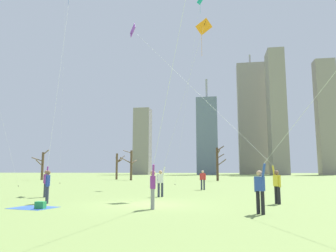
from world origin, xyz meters
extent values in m
plane|color=#7A934C|center=(0.00, 0.00, 0.00)|extent=(400.00, 400.00, 0.00)
cylinder|color=black|center=(6.27, 0.94, 0.42)|extent=(0.14, 0.14, 0.85)
cylinder|color=black|center=(6.17, 1.13, 0.42)|extent=(0.14, 0.14, 0.85)
cube|color=yellow|center=(6.22, 1.03, 1.12)|extent=(0.34, 0.39, 0.54)
sphere|color=brown|center=(6.22, 1.03, 1.51)|extent=(0.22, 0.22, 0.22)
cylinder|color=yellow|center=(6.32, 0.85, 1.09)|extent=(0.09, 0.09, 0.55)
cylinder|color=yellow|center=(6.12, 1.21, 1.59)|extent=(0.18, 0.22, 0.56)
cube|color=purple|center=(-3.83, 10.19, 13.79)|extent=(0.88, 1.34, 1.53)
cylinder|color=black|center=(-3.83, 10.19, 13.79)|extent=(0.25, 0.28, 0.99)
cylinder|color=silver|center=(1.14, 5.70, 7.82)|extent=(9.96, 8.99, 11.96)
cylinder|color=#33384C|center=(-0.30, 4.26, 0.42)|extent=(0.14, 0.14, 0.85)
cylinder|color=#33384C|center=(-0.09, 4.33, 0.42)|extent=(0.14, 0.14, 0.85)
cube|color=white|center=(-0.19, 4.30, 1.12)|extent=(0.39, 0.30, 0.54)
sphere|color=tan|center=(-0.19, 4.30, 1.51)|extent=(0.22, 0.22, 0.22)
cylinder|color=white|center=(-0.39, 4.23, 1.09)|extent=(0.09, 0.09, 0.55)
cylinder|color=white|center=(0.00, 4.37, 1.59)|extent=(0.22, 0.15, 0.56)
cube|color=orange|center=(2.54, 6.54, 11.93)|extent=(1.23, 0.46, 1.13)
cylinder|color=black|center=(2.54, 6.54, 11.93)|extent=(0.34, 0.39, 0.68)
cylinder|color=orange|center=(2.35, 6.76, 10.66)|extent=(0.02, 0.02, 1.74)
cylinder|color=silver|center=(1.27, 5.45, 6.89)|extent=(2.55, 2.19, 10.08)
cylinder|color=#33384C|center=(-7.03, 2.75, 0.42)|extent=(0.14, 0.14, 0.85)
cylinder|color=#33384C|center=(-7.09, 2.96, 0.42)|extent=(0.14, 0.14, 0.85)
cube|color=purple|center=(-7.06, 2.86, 1.12)|extent=(0.27, 0.38, 0.54)
sphere|color=#9E7051|center=(-7.06, 2.86, 1.51)|extent=(0.22, 0.22, 0.22)
cylinder|color=purple|center=(-7.01, 2.65, 1.09)|extent=(0.09, 0.09, 0.55)
cylinder|color=purple|center=(-7.11, 3.06, 1.59)|extent=(0.14, 0.22, 0.56)
cylinder|color=silver|center=(-7.97, 5.72, 9.83)|extent=(1.73, 5.34, 15.97)
cylinder|color=gray|center=(0.63, -1.88, 0.42)|extent=(0.14, 0.14, 0.85)
cylinder|color=gray|center=(0.70, -2.09, 0.42)|extent=(0.14, 0.14, 0.85)
cube|color=purple|center=(0.66, -1.99, 1.12)|extent=(0.30, 0.39, 0.54)
sphere|color=tan|center=(0.66, -1.99, 1.51)|extent=(0.22, 0.22, 0.22)
cylinder|color=purple|center=(0.60, -1.79, 1.09)|extent=(0.09, 0.09, 0.55)
cylinder|color=purple|center=(0.73, -2.19, 1.59)|extent=(0.15, 0.22, 0.56)
cylinder|color=black|center=(4.89, -2.77, 0.42)|extent=(0.14, 0.14, 0.85)
cylinder|color=black|center=(5.04, -2.93, 0.42)|extent=(0.14, 0.14, 0.85)
cube|color=#2D4CA5|center=(4.96, -2.85, 1.12)|extent=(0.38, 0.38, 0.54)
sphere|color=tan|center=(4.96, -2.85, 1.51)|extent=(0.22, 0.22, 0.22)
cylinder|color=#2D4CA5|center=(4.82, -2.70, 1.09)|extent=(0.09, 0.09, 0.55)
cylinder|color=#2D4CA5|center=(5.11, -3.00, 1.59)|extent=(0.20, 0.21, 0.56)
cylinder|color=#33384C|center=(-5.02, -0.45, 0.42)|extent=(0.14, 0.14, 0.85)
cylinder|color=#33384C|center=(-4.92, -0.65, 0.42)|extent=(0.14, 0.14, 0.85)
cube|color=#2D4CA5|center=(-4.97, -0.55, 1.12)|extent=(0.33, 0.39, 0.54)
sphere|color=brown|center=(-4.97, -0.55, 1.51)|extent=(0.22, 0.22, 0.22)
cylinder|color=#2D4CA5|center=(-5.07, -0.36, 1.09)|extent=(0.09, 0.09, 0.55)
cylinder|color=#2D4CA5|center=(-4.88, -0.74, 1.09)|extent=(0.09, 0.09, 0.55)
cylinder|color=#33384C|center=(2.11, 11.81, 0.42)|extent=(0.14, 0.14, 0.85)
cylinder|color=#33384C|center=(1.89, 11.82, 0.42)|extent=(0.14, 0.14, 0.85)
cube|color=red|center=(2.00, 11.82, 1.12)|extent=(0.34, 0.21, 0.54)
sphere|color=beige|center=(2.00, 11.82, 1.51)|extent=(0.22, 0.22, 0.22)
cylinder|color=red|center=(2.21, 11.81, 1.09)|extent=(0.09, 0.09, 0.55)
cylinder|color=red|center=(1.79, 11.82, 1.09)|extent=(0.09, 0.09, 0.55)
cylinder|color=#3F3833|center=(-17.06, 14.92, 0.04)|extent=(0.10, 0.10, 0.08)
cube|color=teal|center=(1.48, 20.40, 21.68)|extent=(0.77, 0.42, 0.83)
cylinder|color=black|center=(1.48, 20.40, 21.68)|extent=(0.06, 0.22, 0.53)
cylinder|color=teal|center=(1.51, 20.52, 20.78)|extent=(0.02, 0.02, 1.18)
cylinder|color=silver|center=(-0.10, 20.71, 10.86)|extent=(3.17, 0.63, 21.64)
cylinder|color=#3F3833|center=(-1.68, 21.02, 0.04)|extent=(0.10, 0.10, 0.08)
cylinder|color=silver|center=(-17.57, 23.96, 14.09)|extent=(2.25, 3.19, 28.11)
cylinder|color=#3F3833|center=(-16.45, 22.37, 0.04)|extent=(0.10, 0.10, 0.08)
cube|color=#3359B2|center=(-4.56, -2.34, 0.01)|extent=(2.04, 1.73, 0.01)
cube|color=#268C4C|center=(-4.06, -2.64, 0.16)|extent=(0.40, 0.28, 0.30)
cylinder|color=brown|center=(-11.25, 36.43, 2.48)|extent=(0.37, 0.37, 4.95)
cylinder|color=brown|center=(-11.86, 36.09, 4.72)|extent=(1.30, 0.80, 0.50)
cylinder|color=brown|center=(-10.86, 35.88, 2.79)|extent=(0.90, 1.20, 0.69)
cylinder|color=brown|center=(-12.06, 35.90, 3.30)|extent=(1.76, 1.21, 1.10)
cylinder|color=brown|center=(-11.34, 36.86, 4.24)|extent=(0.37, 1.00, 0.76)
cylinder|color=brown|center=(-11.08, 37.45, 3.08)|extent=(0.52, 2.13, 0.74)
cylinder|color=#4C3828|center=(2.97, 36.37, 2.62)|extent=(0.38, 0.38, 5.24)
cylinder|color=#4C3828|center=(3.51, 36.53, 5.15)|extent=(1.22, 0.51, 0.87)
cylinder|color=#4C3828|center=(3.52, 36.55, 3.91)|extent=(1.19, 0.51, 0.77)
cylinder|color=#4C3828|center=(3.65, 35.70, 2.85)|extent=(1.50, 1.48, 1.10)
cylinder|color=#4C3828|center=(3.18, 35.83, 4.47)|extent=(0.61, 1.22, 0.88)
cylinder|color=brown|center=(-15.22, 40.79, 2.35)|extent=(0.39, 0.39, 4.70)
cylinder|color=brown|center=(-14.88, 41.08, 3.51)|extent=(0.87, 0.77, 0.94)
cylinder|color=brown|center=(-15.46, 41.26, 3.63)|extent=(0.67, 1.08, 0.93)
cylinder|color=brown|center=(-14.70, 41.51, 3.79)|extent=(1.17, 1.58, 1.22)
cylinder|color=brown|center=(-14.92, 41.35, 3.34)|extent=(0.79, 1.27, 0.78)
cylinder|color=brown|center=(-26.92, 35.81, 2.38)|extent=(0.42, 0.42, 4.76)
cylinder|color=brown|center=(-27.07, 35.04, 2.87)|extent=(0.46, 1.66, 1.10)
cylinder|color=brown|center=(-27.39, 34.89, 3.50)|extent=(1.11, 1.95, 0.72)
cylinder|color=brown|center=(-26.28, 35.57, 4.73)|extent=(1.43, 0.67, 0.93)
cube|color=gray|center=(43.83, 112.74, 22.13)|extent=(7.33, 5.43, 44.25)
cube|color=gray|center=(-26.96, 107.10, 13.07)|extent=(6.38, 5.88, 26.13)
cube|color=gray|center=(24.34, 105.72, 23.17)|extent=(5.83, 9.52, 46.35)
cube|color=gray|center=(16.86, 121.14, 23.47)|extent=(11.67, 5.88, 46.94)
cylinder|color=#99999E|center=(16.86, 121.14, 49.13)|extent=(0.80, 0.80, 4.38)
cube|color=slate|center=(-1.48, 109.13, 14.78)|extent=(7.96, 9.40, 29.56)
cylinder|color=#99999E|center=(-1.48, 109.13, 33.66)|extent=(0.80, 0.80, 8.21)
camera|label=1|loc=(3.54, -15.43, 1.61)|focal=34.13mm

